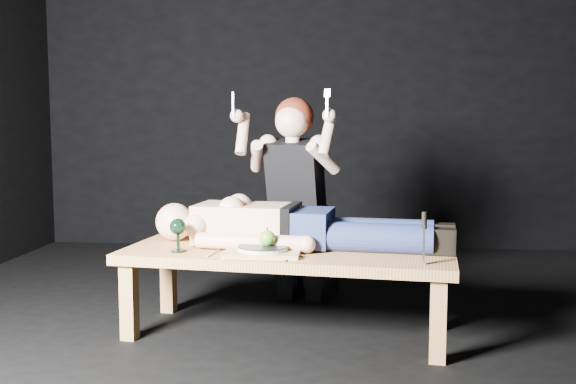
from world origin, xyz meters
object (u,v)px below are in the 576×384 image
Objects in this scene: kneeling_woman at (300,198)px; goblet at (178,235)px; lying_man at (302,222)px; table at (287,292)px; carving_knife at (424,238)px; serving_tray at (263,252)px.

kneeling_woman is 0.95m from goblet.
kneeling_woman reaches higher than lying_man.
carving_knife reaches higher than table.
serving_tray is 0.81m from carving_knife.
table is 1.32× the size of kneeling_woman.
table is 0.77m from kneeling_woman.
goblet is 0.70× the size of carving_knife.
lying_man reaches higher than goblet.
carving_knife reaches higher than serving_tray.
goblet is at bearing 178.25° from carving_knife.
carving_knife is at bearing -27.21° from lying_man.
lying_man is at bearing 19.16° from goblet.
table is 0.64m from goblet.
table is at bearing -112.75° from lying_man.
goblet is (-0.55, -0.10, 0.31)m from table.
carving_knife is (0.78, -0.17, 0.11)m from serving_tray.
table is at bearing 48.75° from serving_tray.
carving_knife is at bearing -39.10° from kneeling_woman.
carving_knife is (0.65, -0.94, -0.07)m from kneeling_woman.
lying_man is 0.73m from carving_knife.
kneeling_woman is 7.47× the size of goblet.
carving_knife reaches higher than goblet.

